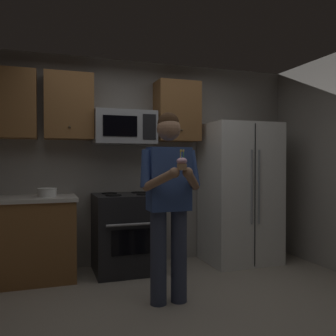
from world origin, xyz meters
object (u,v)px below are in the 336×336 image
object	(u,v)px
oven_range	(127,233)
refrigerator	(240,193)
cupcake	(182,164)
bowl_large_white	(47,192)
microwave	(124,128)
person	(169,196)

from	to	relation	value
oven_range	refrigerator	size ratio (longest dim) A/B	0.52
oven_range	cupcake	world-z (taller)	cupcake
bowl_large_white	refrigerator	bearing A→B (deg)	-0.42
oven_range	microwave	world-z (taller)	microwave
microwave	bowl_large_white	bearing A→B (deg)	-171.04
oven_range	person	bearing A→B (deg)	-81.38
microwave	cupcake	world-z (taller)	microwave
oven_range	microwave	bearing A→B (deg)	89.98
bowl_large_white	cupcake	distance (m)	1.78
microwave	person	world-z (taller)	microwave
bowl_large_white	cupcake	size ratio (longest dim) A/B	1.21
bowl_large_white	cupcake	xyz separation A→B (m)	(1.06, -1.39, 0.32)
oven_range	microwave	distance (m)	1.26
refrigerator	bowl_large_white	size ratio (longest dim) A/B	8.58
microwave	bowl_large_white	size ratio (longest dim) A/B	3.53
oven_range	bowl_large_white	bearing A→B (deg)	-178.60
bowl_large_white	cupcake	world-z (taller)	cupcake
bowl_large_white	person	xyz separation A→B (m)	(1.06, -1.06, 0.02)
oven_range	microwave	size ratio (longest dim) A/B	1.26
microwave	oven_range	bearing A→B (deg)	-90.02
cupcake	microwave	bearing A→B (deg)	96.12
microwave	person	size ratio (longest dim) A/B	0.42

